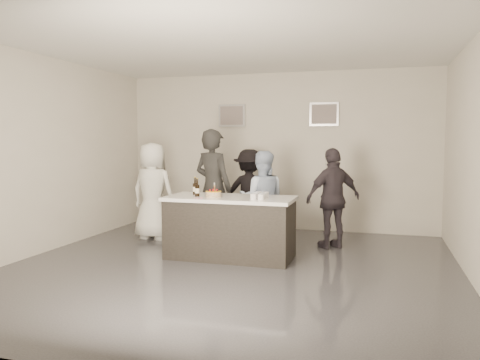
{
  "coord_description": "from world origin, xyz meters",
  "views": [
    {
      "loc": [
        1.89,
        -5.88,
        1.72
      ],
      "look_at": [
        0.0,
        0.5,
        1.15
      ],
      "focal_mm": 35.0,
      "sensor_mm": 36.0,
      "label": 1
    }
  ],
  "objects_px": {
    "bar_counter": "(230,227)",
    "person_main_blue": "(262,199)",
    "cake": "(213,194)",
    "person_guest_back": "(249,192)",
    "person_main_black": "(213,188)",
    "beer_bottle_b": "(197,188)",
    "person_guest_left": "(153,191)",
    "beer_bottle_a": "(195,186)",
    "person_guest_right": "(333,198)"
  },
  "relations": [
    {
      "from": "person_main_black",
      "to": "person_guest_back",
      "type": "relative_size",
      "value": 1.22
    },
    {
      "from": "beer_bottle_b",
      "to": "person_guest_back",
      "type": "height_order",
      "value": "person_guest_back"
    },
    {
      "from": "beer_bottle_a",
      "to": "beer_bottle_b",
      "type": "height_order",
      "value": "same"
    },
    {
      "from": "bar_counter",
      "to": "cake",
      "type": "xyz_separation_m",
      "value": [
        -0.23,
        -0.08,
        0.49
      ]
    },
    {
      "from": "beer_bottle_b",
      "to": "person_main_black",
      "type": "distance_m",
      "value": 0.83
    },
    {
      "from": "person_main_blue",
      "to": "person_main_black",
      "type": "bearing_deg",
      "value": -2.21
    },
    {
      "from": "cake",
      "to": "person_main_black",
      "type": "height_order",
      "value": "person_main_black"
    },
    {
      "from": "beer_bottle_a",
      "to": "person_guest_left",
      "type": "relative_size",
      "value": 0.16
    },
    {
      "from": "person_main_black",
      "to": "person_main_blue",
      "type": "relative_size",
      "value": 1.22
    },
    {
      "from": "person_guest_right",
      "to": "person_guest_back",
      "type": "distance_m",
      "value": 1.68
    },
    {
      "from": "cake",
      "to": "person_guest_right",
      "type": "bearing_deg",
      "value": 35.56
    },
    {
      "from": "cake",
      "to": "person_main_blue",
      "type": "height_order",
      "value": "person_main_blue"
    },
    {
      "from": "person_guest_left",
      "to": "bar_counter",
      "type": "bearing_deg",
      "value": 158.75
    },
    {
      "from": "person_main_black",
      "to": "person_guest_right",
      "type": "distance_m",
      "value": 1.94
    },
    {
      "from": "cake",
      "to": "person_guest_back",
      "type": "height_order",
      "value": "person_guest_back"
    },
    {
      "from": "person_main_blue",
      "to": "person_guest_back",
      "type": "distance_m",
      "value": 0.95
    },
    {
      "from": "beer_bottle_b",
      "to": "person_guest_left",
      "type": "xyz_separation_m",
      "value": [
        -1.22,
        0.99,
        -0.19
      ]
    },
    {
      "from": "person_guest_back",
      "to": "person_guest_left",
      "type": "bearing_deg",
      "value": 20.9
    },
    {
      "from": "beer_bottle_a",
      "to": "beer_bottle_b",
      "type": "xyz_separation_m",
      "value": [
        0.12,
        -0.2,
        0.0
      ]
    },
    {
      "from": "bar_counter",
      "to": "beer_bottle_a",
      "type": "height_order",
      "value": "beer_bottle_a"
    },
    {
      "from": "beer_bottle_b",
      "to": "bar_counter",
      "type": "bearing_deg",
      "value": 13.23
    },
    {
      "from": "person_guest_left",
      "to": "beer_bottle_b",
      "type": "bearing_deg",
      "value": 147.28
    },
    {
      "from": "bar_counter",
      "to": "person_main_blue",
      "type": "relative_size",
      "value": 1.2
    },
    {
      "from": "person_guest_left",
      "to": "person_guest_back",
      "type": "height_order",
      "value": "person_guest_left"
    },
    {
      "from": "person_guest_right",
      "to": "person_guest_back",
      "type": "relative_size",
      "value": 1.03
    },
    {
      "from": "beer_bottle_b",
      "to": "person_guest_right",
      "type": "height_order",
      "value": "person_guest_right"
    },
    {
      "from": "bar_counter",
      "to": "person_guest_left",
      "type": "height_order",
      "value": "person_guest_left"
    },
    {
      "from": "bar_counter",
      "to": "beer_bottle_a",
      "type": "relative_size",
      "value": 7.15
    },
    {
      "from": "bar_counter",
      "to": "person_guest_right",
      "type": "distance_m",
      "value": 1.78
    },
    {
      "from": "cake",
      "to": "beer_bottle_a",
      "type": "bearing_deg",
      "value": 154.78
    },
    {
      "from": "cake",
      "to": "person_main_black",
      "type": "xyz_separation_m",
      "value": [
        -0.29,
        0.79,
        0.01
      ]
    },
    {
      "from": "person_guest_left",
      "to": "person_guest_right",
      "type": "relative_size",
      "value": 1.05
    },
    {
      "from": "beer_bottle_b",
      "to": "person_guest_left",
      "type": "distance_m",
      "value": 1.58
    },
    {
      "from": "bar_counter",
      "to": "person_main_blue",
      "type": "distance_m",
      "value": 0.95
    },
    {
      "from": "person_guest_back",
      "to": "person_main_blue",
      "type": "bearing_deg",
      "value": 110.09
    },
    {
      "from": "beer_bottle_b",
      "to": "person_main_black",
      "type": "xyz_separation_m",
      "value": [
        -0.05,
        0.82,
        -0.08
      ]
    },
    {
      "from": "person_main_blue",
      "to": "person_guest_back",
      "type": "xyz_separation_m",
      "value": [
        -0.44,
        0.84,
        0.0
      ]
    },
    {
      "from": "beer_bottle_b",
      "to": "person_main_black",
      "type": "relative_size",
      "value": 0.14
    },
    {
      "from": "person_main_black",
      "to": "person_guest_left",
      "type": "relative_size",
      "value": 1.13
    },
    {
      "from": "person_guest_left",
      "to": "person_guest_back",
      "type": "distance_m",
      "value": 1.72
    },
    {
      "from": "beer_bottle_a",
      "to": "person_main_black",
      "type": "bearing_deg",
      "value": 84.27
    },
    {
      "from": "person_main_blue",
      "to": "beer_bottle_a",
      "type": "bearing_deg",
      "value": 29.89
    },
    {
      "from": "person_guest_left",
      "to": "person_main_blue",
      "type": "bearing_deg",
      "value": -174.51
    },
    {
      "from": "bar_counter",
      "to": "beer_bottle_b",
      "type": "distance_m",
      "value": 0.75
    },
    {
      "from": "cake",
      "to": "beer_bottle_b",
      "type": "relative_size",
      "value": 0.87
    },
    {
      "from": "beer_bottle_b",
      "to": "person_main_blue",
      "type": "height_order",
      "value": "person_main_blue"
    },
    {
      "from": "person_guest_back",
      "to": "beer_bottle_b",
      "type": "bearing_deg",
      "value": 73.28
    },
    {
      "from": "bar_counter",
      "to": "person_guest_back",
      "type": "relative_size",
      "value": 1.2
    },
    {
      "from": "cake",
      "to": "bar_counter",
      "type": "bearing_deg",
      "value": 18.98
    },
    {
      "from": "bar_counter",
      "to": "beer_bottle_a",
      "type": "xyz_separation_m",
      "value": [
        -0.58,
        0.09,
        0.58
      ]
    }
  ]
}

